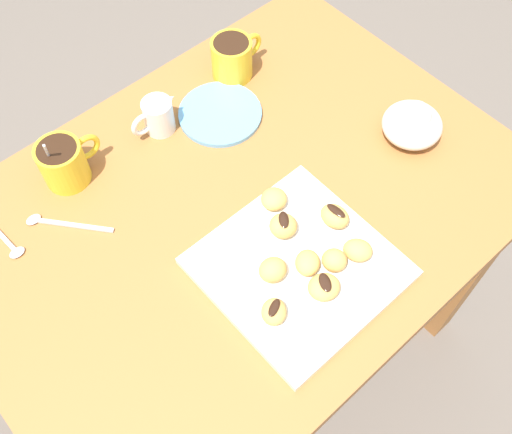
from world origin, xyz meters
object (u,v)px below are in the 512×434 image
at_px(beignet_0, 274,312).
at_px(beignet_6, 324,287).
at_px(beignet_5, 274,199).
at_px(beignet_8, 334,260).
at_px(beignet_7, 335,216).
at_px(coffee_mug_yellow_left, 64,162).
at_px(beignet_4, 283,226).
at_px(coffee_mug_yellow_right, 233,57).
at_px(beignet_2, 307,263).
at_px(beignet_3, 273,270).
at_px(pastry_plate_square, 298,267).
at_px(beignet_1, 358,250).
at_px(saucer_sky_left, 220,114).
at_px(dining_table, 242,241).
at_px(ice_cream_bowl, 413,123).
at_px(cream_pitcher_white, 158,115).

bearing_deg(beignet_0, beignet_6, -14.37).
xyz_separation_m(beignet_5, beignet_8, (-0.01, -0.16, 0.00)).
distance_m(beignet_0, beignet_7, 0.21).
xyz_separation_m(beignet_0, beignet_6, (0.09, -0.02, 0.00)).
xyz_separation_m(coffee_mug_yellow_left, beignet_4, (0.21, -0.36, -0.01)).
xyz_separation_m(coffee_mug_yellow_right, beignet_2, (-0.21, -0.44, -0.02)).
bearing_deg(beignet_4, beignet_3, -144.60).
relative_size(beignet_4, beignet_5, 1.03).
distance_m(beignet_0, beignet_6, 0.09).
height_order(beignet_2, beignet_5, beignet_5).
xyz_separation_m(coffee_mug_yellow_right, beignet_4, (-0.20, -0.36, -0.01)).
relative_size(pastry_plate_square, beignet_6, 5.50).
distance_m(beignet_1, beignet_6, 0.09).
bearing_deg(saucer_sky_left, beignet_0, -118.69).
bearing_deg(dining_table, beignet_7, -57.62).
distance_m(ice_cream_bowl, beignet_0, 0.48).
bearing_deg(saucer_sky_left, beignet_5, -106.62).
xyz_separation_m(ice_cream_bowl, beignet_4, (-0.35, -0.00, -0.00)).
height_order(beignet_7, beignet_8, beignet_8).
relative_size(beignet_4, beignet_7, 0.90).
relative_size(beignet_1, beignet_7, 0.93).
distance_m(beignet_1, beignet_8, 0.05).
relative_size(beignet_1, beignet_8, 1.18).
relative_size(dining_table, beignet_0, 22.01).
relative_size(beignet_0, beignet_3, 0.97).
xyz_separation_m(beignet_1, beignet_4, (-0.06, 0.12, 0.00)).
bearing_deg(beignet_5, cream_pitcher_white, 97.63).
xyz_separation_m(coffee_mug_yellow_left, beignet_6, (0.19, -0.49, -0.01)).
relative_size(ice_cream_bowl, beignet_8, 2.72).
relative_size(saucer_sky_left, beignet_6, 3.11).
bearing_deg(pastry_plate_square, ice_cream_bowl, 10.43).
bearing_deg(beignet_4, beignet_8, -80.11).
xyz_separation_m(cream_pitcher_white, beignet_8, (0.03, -0.45, -0.00)).
distance_m(cream_pitcher_white, beignet_4, 0.35).
bearing_deg(cream_pitcher_white, beignet_4, -88.04).
height_order(dining_table, beignet_1, beignet_1).
bearing_deg(coffee_mug_yellow_right, beignet_8, -110.61).
distance_m(beignet_1, beignet_7, 0.08).
distance_m(beignet_1, beignet_3, 0.15).
bearing_deg(beignet_7, beignet_6, -142.98).
bearing_deg(beignet_6, beignet_8, 25.99).
bearing_deg(beignet_5, coffee_mug_yellow_left, 127.85).
distance_m(coffee_mug_yellow_right, ice_cream_bowl, 0.39).
bearing_deg(coffee_mug_yellow_right, cream_pitcher_white, -175.05).
bearing_deg(beignet_1, beignet_6, -173.51).
distance_m(ice_cream_bowl, beignet_4, 0.35).
bearing_deg(ice_cream_bowl, pastry_plate_square, -169.57).
relative_size(pastry_plate_square, coffee_mug_yellow_left, 2.23).
xyz_separation_m(dining_table, beignet_0, (-0.11, -0.21, 0.17)).
bearing_deg(beignet_2, cream_pitcher_white, 89.26).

